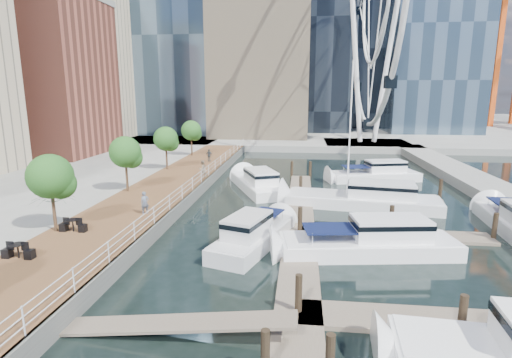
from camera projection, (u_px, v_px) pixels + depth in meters
name	position (u px, v px, depth m)	size (l,w,h in m)	color
ground	(234.00, 288.00, 18.75)	(520.00, 520.00, 0.00)	black
boardwalk	(160.00, 195.00, 34.22)	(6.00, 60.00, 1.00)	brown
seawall	(194.00, 196.00, 33.89)	(0.25, 60.00, 1.00)	#595954
land_far	(292.00, 123.00, 117.77)	(200.00, 114.00, 1.00)	gray
breakwater	(491.00, 190.00, 35.87)	(4.00, 60.00, 1.00)	gray
pier	(367.00, 145.00, 67.63)	(14.00, 12.00, 1.00)	gray
railing	(192.00, 184.00, 33.69)	(0.10, 60.00, 1.05)	white
floating_docks	(372.00, 219.00, 27.47)	(16.00, 34.00, 2.60)	#6D6051
street_trees	(125.00, 152.00, 32.73)	(2.60, 42.60, 4.60)	#3F2B1C
yacht_foreground	(368.00, 254.00, 22.80)	(2.92, 10.90, 2.15)	white
pedestrian_near	(145.00, 203.00, 26.89)	(0.56, 0.37, 1.54)	slate
pedestrian_mid	(202.00, 169.00, 38.64)	(0.82, 0.64, 1.69)	gray
pedestrian_far	(209.00, 155.00, 48.00)	(0.88, 0.37, 1.50)	#32393E
moored_yachts	(362.00, 210.00, 31.45)	(23.60, 34.12, 11.50)	white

